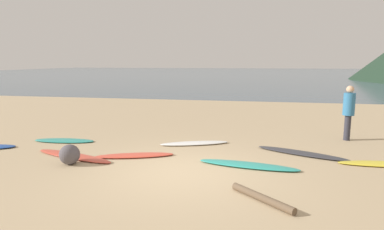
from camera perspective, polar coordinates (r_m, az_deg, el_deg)
The scene contains 11 objects.
ground_plane at distance 17.64m, azimuth 5.53°, elevation 0.41°, with size 120.00×120.00×0.20m, color tan.
ocean_water at distance 71.86m, azimuth 9.92°, elevation 7.04°, with size 140.00×100.00×0.01m, color #475B6B.
surfboard_2 at distance 11.65m, azimuth -21.06°, elevation -4.11°, with size 2.00×0.59×0.06m, color teal.
surfboard_3 at distance 9.72m, azimuth -19.66°, elevation -6.62°, with size 2.66×0.49×0.07m, color #D84C38.
surfboard_4 at distance 9.32m, azimuth -9.80°, elevation -6.83°, with size 2.14×0.48×0.08m, color #D84C38.
surfboard_5 at distance 10.50m, azimuth 0.41°, elevation -4.85°, with size 2.17×0.47×0.08m, color white.
surfboard_6 at distance 8.47m, azimuth 9.61°, elevation -8.46°, with size 2.51×0.49×0.08m, color teal.
surfboard_7 at distance 9.88m, azimuth 18.25°, elevation -6.22°, with size 2.58×0.45×0.09m, color #333338.
person_1 at distance 12.02m, azimuth 25.30°, elevation 1.04°, with size 0.37×0.37×1.81m.
driftwood_log at distance 6.53m, azimuth 11.90°, elevation -13.72°, with size 0.14×0.14×1.47m, color brown.
beach_rock_near at distance 9.02m, azimuth -20.25°, elevation -6.38°, with size 0.51×0.51×0.51m, color #514C51.
Camera 1 is at (1.71, -7.35, 2.60)m, focal length 31.10 mm.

